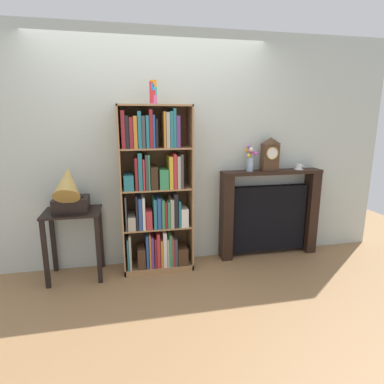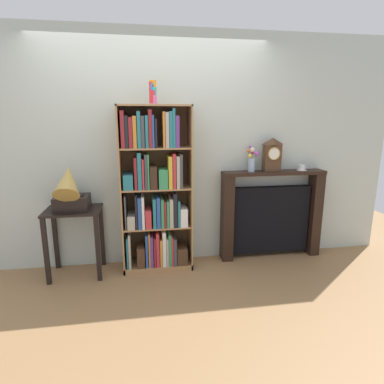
{
  "view_description": "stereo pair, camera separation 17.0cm",
  "coord_description": "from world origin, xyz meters",
  "px_view_note": "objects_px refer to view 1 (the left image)",
  "views": [
    {
      "loc": [
        -0.31,
        -3.3,
        1.67
      ],
      "look_at": [
        0.4,
        0.07,
        0.87
      ],
      "focal_mm": 29.73,
      "sensor_mm": 36.0,
      "label": 1
    },
    {
      "loc": [
        -0.15,
        -3.33,
        1.67
      ],
      "look_at": [
        0.4,
        0.07,
        0.87
      ],
      "focal_mm": 29.73,
      "sensor_mm": 36.0,
      "label": 2
    }
  ],
  "objects_px": {
    "cup_stack": "(153,92)",
    "mantel_clock": "(270,154)",
    "bookshelf": "(156,196)",
    "side_table_left": "(74,229)",
    "flower_vase": "(251,160)",
    "teacup_with_saucer": "(299,167)",
    "gramophone": "(69,191)",
    "fireplace_mantel": "(269,214)"
  },
  "relations": [
    {
      "from": "cup_stack",
      "to": "mantel_clock",
      "type": "distance_m",
      "value": 1.51
    },
    {
      "from": "bookshelf",
      "to": "side_table_left",
      "type": "height_order",
      "value": "bookshelf"
    },
    {
      "from": "side_table_left",
      "to": "flower_vase",
      "type": "relative_size",
      "value": 2.49
    },
    {
      "from": "bookshelf",
      "to": "teacup_with_saucer",
      "type": "distance_m",
      "value": 1.76
    },
    {
      "from": "cup_stack",
      "to": "flower_vase",
      "type": "bearing_deg",
      "value": 5.65
    },
    {
      "from": "gramophone",
      "to": "bookshelf",
      "type": "bearing_deg",
      "value": 6.44
    },
    {
      "from": "fireplace_mantel",
      "to": "mantel_clock",
      "type": "relative_size",
      "value": 3.18
    },
    {
      "from": "side_table_left",
      "to": "fireplace_mantel",
      "type": "bearing_deg",
      "value": 3.38
    },
    {
      "from": "bookshelf",
      "to": "fireplace_mantel",
      "type": "xyz_separation_m",
      "value": [
        1.39,
        0.1,
        -0.33
      ]
    },
    {
      "from": "mantel_clock",
      "to": "side_table_left",
      "type": "bearing_deg",
      "value": -177.1
    },
    {
      "from": "bookshelf",
      "to": "cup_stack",
      "type": "bearing_deg",
      "value": -87.73
    },
    {
      "from": "bookshelf",
      "to": "flower_vase",
      "type": "xyz_separation_m",
      "value": [
        1.12,
        0.08,
        0.35
      ]
    },
    {
      "from": "side_table_left",
      "to": "gramophone",
      "type": "distance_m",
      "value": 0.43
    },
    {
      "from": "side_table_left",
      "to": "teacup_with_saucer",
      "type": "height_order",
      "value": "teacup_with_saucer"
    },
    {
      "from": "fireplace_mantel",
      "to": "teacup_with_saucer",
      "type": "distance_m",
      "value": 0.67
    },
    {
      "from": "side_table_left",
      "to": "mantel_clock",
      "type": "distance_m",
      "value": 2.34
    },
    {
      "from": "gramophone",
      "to": "mantel_clock",
      "type": "relative_size",
      "value": 1.4
    },
    {
      "from": "bookshelf",
      "to": "gramophone",
      "type": "height_order",
      "value": "bookshelf"
    },
    {
      "from": "cup_stack",
      "to": "gramophone",
      "type": "distance_m",
      "value": 1.29
    },
    {
      "from": "fireplace_mantel",
      "to": "flower_vase",
      "type": "xyz_separation_m",
      "value": [
        -0.28,
        -0.02,
        0.68
      ]
    },
    {
      "from": "cup_stack",
      "to": "gramophone",
      "type": "height_order",
      "value": "cup_stack"
    },
    {
      "from": "fireplace_mantel",
      "to": "mantel_clock",
      "type": "bearing_deg",
      "value": -151.08
    },
    {
      "from": "gramophone",
      "to": "cup_stack",
      "type": "bearing_deg",
      "value": 4.66
    },
    {
      "from": "gramophone",
      "to": "flower_vase",
      "type": "bearing_deg",
      "value": 5.21
    },
    {
      "from": "bookshelf",
      "to": "mantel_clock",
      "type": "bearing_deg",
      "value": 3.5
    },
    {
      "from": "mantel_clock",
      "to": "gramophone",
      "type": "bearing_deg",
      "value": -175.35
    },
    {
      "from": "bookshelf",
      "to": "side_table_left",
      "type": "bearing_deg",
      "value": -178.05
    },
    {
      "from": "bookshelf",
      "to": "flower_vase",
      "type": "height_order",
      "value": "bookshelf"
    },
    {
      "from": "fireplace_mantel",
      "to": "mantel_clock",
      "type": "xyz_separation_m",
      "value": [
        -0.04,
        -0.02,
        0.74
      ]
    },
    {
      "from": "gramophone",
      "to": "flower_vase",
      "type": "xyz_separation_m",
      "value": [
        1.98,
        0.18,
        0.24
      ]
    },
    {
      "from": "mantel_clock",
      "to": "teacup_with_saucer",
      "type": "height_order",
      "value": "mantel_clock"
    },
    {
      "from": "bookshelf",
      "to": "side_table_left",
      "type": "relative_size",
      "value": 2.45
    },
    {
      "from": "mantel_clock",
      "to": "flower_vase",
      "type": "distance_m",
      "value": 0.25
    },
    {
      "from": "bookshelf",
      "to": "side_table_left",
      "type": "distance_m",
      "value": 0.92
    },
    {
      "from": "side_table_left",
      "to": "flower_vase",
      "type": "distance_m",
      "value": 2.09
    },
    {
      "from": "cup_stack",
      "to": "fireplace_mantel",
      "type": "xyz_separation_m",
      "value": [
        1.39,
        0.13,
        -1.4
      ]
    },
    {
      "from": "gramophone",
      "to": "teacup_with_saucer",
      "type": "xyz_separation_m",
      "value": [
        2.61,
        0.18,
        0.13
      ]
    },
    {
      "from": "cup_stack",
      "to": "fireplace_mantel",
      "type": "bearing_deg",
      "value": 5.38
    },
    {
      "from": "bookshelf",
      "to": "flower_vase",
      "type": "bearing_deg",
      "value": 4.25
    },
    {
      "from": "mantel_clock",
      "to": "flower_vase",
      "type": "height_order",
      "value": "mantel_clock"
    },
    {
      "from": "fireplace_mantel",
      "to": "gramophone",
      "type": "bearing_deg",
      "value": -174.9
    },
    {
      "from": "bookshelf",
      "to": "cup_stack",
      "type": "distance_m",
      "value": 1.07
    }
  ]
}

